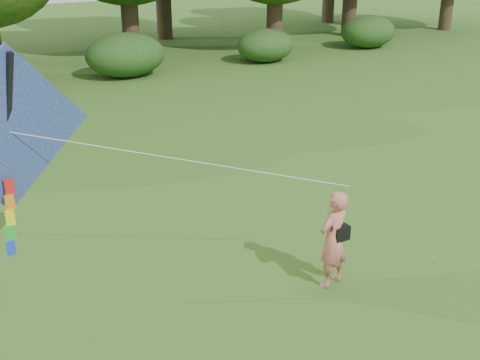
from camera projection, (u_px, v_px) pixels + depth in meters
ground at (357, 279)px, 10.78m from camera, size 100.00×100.00×0.00m
man_kite_flyer at (333, 239)px, 10.30m from camera, size 0.73×0.56×1.78m
crossbody_bag at (340, 232)px, 10.29m from camera, size 0.43×0.20×0.71m
flying_kite at (9, 134)px, 8.95m from camera, size 6.17×2.61×3.38m
shrub_band at (41, 67)px, 23.87m from camera, size 39.15×3.22×1.88m
fallen_leaves at (187, 191)px, 14.46m from camera, size 10.11×14.70×0.01m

